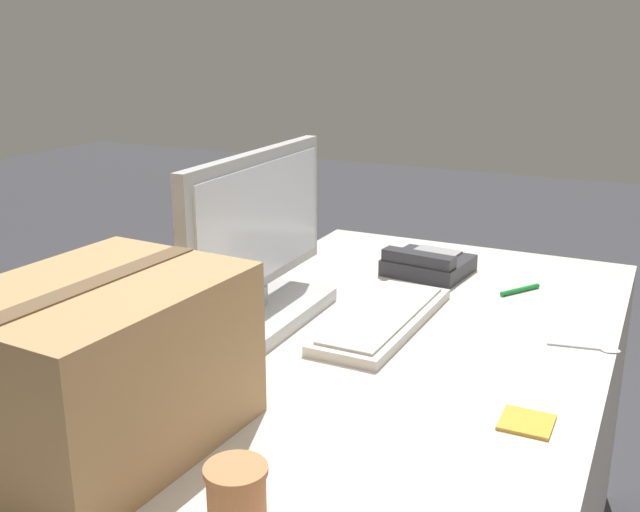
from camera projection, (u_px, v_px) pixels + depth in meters
monitor at (258, 250)px, 1.64m from camera, size 0.55×0.23×0.37m
keyboard at (383, 319)px, 1.64m from camera, size 0.46×0.17×0.03m
desk_phone at (427, 264)px, 1.97m from camera, size 0.21×0.22×0.07m
paper_cup_right at (237, 503)px, 0.94m from camera, size 0.08×0.08×0.10m
spoon at (597, 349)px, 1.51m from camera, size 0.04×0.14×0.00m
cardboard_box at (101, 366)px, 1.14m from camera, size 0.44×0.35×0.27m
pen_marker at (520, 290)px, 1.84m from camera, size 0.11×0.08×0.01m
sticky_note_pad at (527, 422)px, 1.23m from camera, size 0.08×0.08×0.01m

